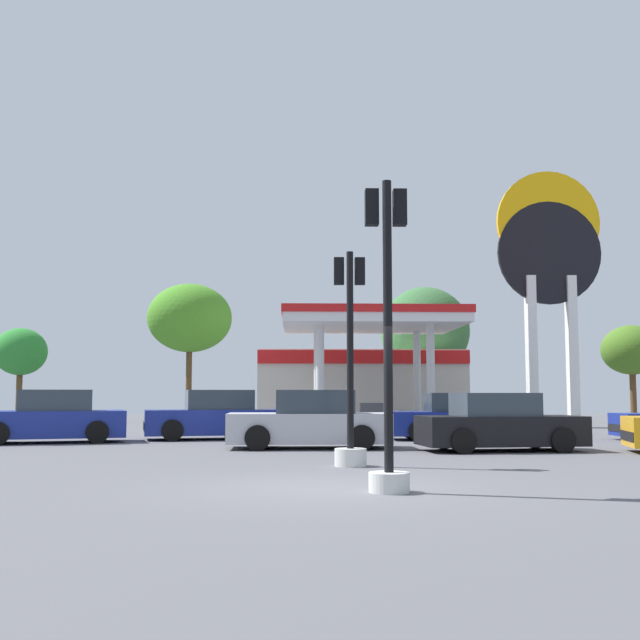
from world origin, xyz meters
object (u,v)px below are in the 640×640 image
object	(u,v)px
station_pole_sign	(549,264)
traffic_signal_0	(350,386)
car_6	(215,417)
traffic_signal_1	(388,360)
tree_3	(632,350)
tree_0	(20,352)
car_5	(499,425)
car_0	(50,419)
car_2	(454,418)
tree_1	(190,318)
tree_2	(425,331)
car_4	(310,422)

from	to	relation	value
station_pole_sign	traffic_signal_0	world-z (taller)	station_pole_sign
car_6	traffic_signal_1	world-z (taller)	traffic_signal_1
tree_3	car_6	bearing A→B (deg)	-144.26
station_pole_sign	tree_3	distance (m)	9.16
tree_3	tree_0	bearing A→B (deg)	175.64
car_5	tree_3	bearing A→B (deg)	58.70
station_pole_sign	car_0	distance (m)	22.34
car_2	station_pole_sign	bearing A→B (deg)	55.66
car_2	car_6	world-z (taller)	car_6
car_2	car_0	bearing A→B (deg)	-174.60
station_pole_sign	car_5	bearing A→B (deg)	-113.17
tree_0	car_2	bearing A→B (deg)	-41.10
tree_1	tree_2	world-z (taller)	tree_1
car_5	tree_1	xyz separation A→B (m)	(-10.94, 21.53, 4.79)
car_2	tree_0	distance (m)	26.61
car_4	tree_0	xyz separation A→B (m)	(-15.20, 21.28, 2.98)
car_6	traffic_signal_0	distance (m)	10.40
car_2	traffic_signal_0	distance (m)	10.03
traffic_signal_0	car_0	bearing A→B (deg)	137.05
car_6	tree_2	bearing A→B (deg)	56.81
station_pole_sign	car_6	world-z (taller)	station_pole_sign
car_6	tree_1	distance (m)	16.96
car_6	traffic_signal_1	size ratio (longest dim) A/B	0.99
tree_0	tree_2	world-z (taller)	tree_2
tree_0	tree_3	world-z (taller)	tree_3
car_0	traffic_signal_0	xyz separation A→B (m)	(8.56, -7.97, 0.92)
traffic_signal_0	tree_0	world-z (taller)	tree_0
station_pole_sign	car_0	size ratio (longest dim) A/B	2.39
traffic_signal_1	tree_0	xyz separation A→B (m)	(-16.23, 30.82, 1.70)
car_6	car_4	bearing A→B (deg)	-55.54
station_pole_sign	car_2	distance (m)	12.80
car_4	tree_3	size ratio (longest dim) A/B	0.88
tree_0	tree_1	distance (m)	9.36
car_5	tree_2	world-z (taller)	tree_2
traffic_signal_0	tree_1	world-z (taller)	tree_1
car_5	traffic_signal_1	distance (m)	9.35
tree_2	tree_1	bearing A→B (deg)	171.22
traffic_signal_0	tree_3	bearing A→B (deg)	55.93
tree_0	tree_1	bearing A→B (deg)	-5.48
car_0	tree_1	size ratio (longest dim) A/B	0.66
station_pole_sign	tree_3	bearing A→B (deg)	43.81
car_4	tree_0	size ratio (longest dim) A/B	0.89
car_2	traffic_signal_1	distance (m)	13.99
traffic_signal_0	traffic_signal_1	xyz separation A→B (m)	(0.29, -4.28, 0.36)
tree_0	tree_3	distance (m)	32.32
car_2	car_6	xyz separation A→B (m)	(-7.74, 0.50, 0.04)
car_0	car_2	distance (m)	12.60
car_0	tree_0	size ratio (longest dim) A/B	0.96
traffic_signal_1	car_4	bearing A→B (deg)	96.16
car_4	tree_1	size ratio (longest dim) A/B	0.61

